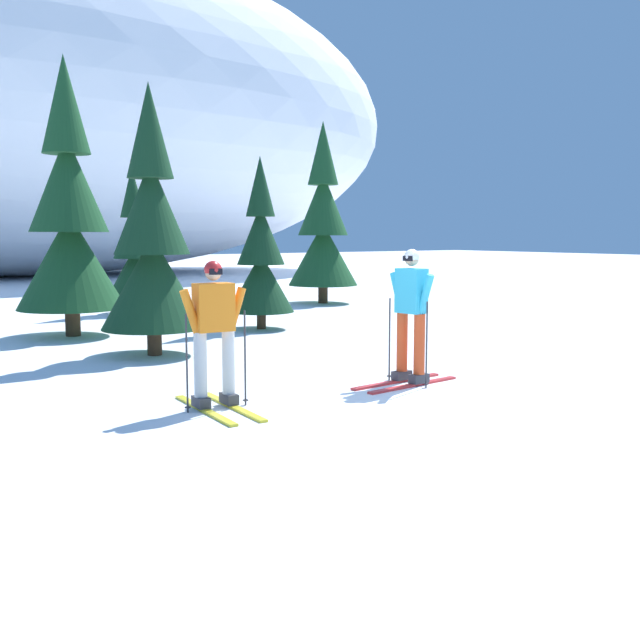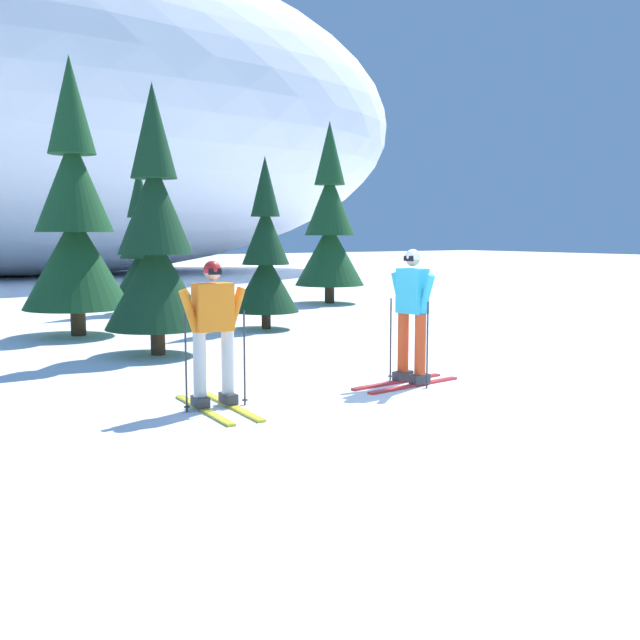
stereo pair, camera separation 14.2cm
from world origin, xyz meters
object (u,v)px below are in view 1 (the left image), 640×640
skier_orange_jacket (214,331)px  pine_tree_center_left (152,243)px  pine_tree_far_left (69,221)px  pine_tree_far_right (323,228)px  pine_tree_center_right (261,257)px  pine_tree_center (134,252)px  skier_cyan_jacket (411,314)px

skier_orange_jacket → pine_tree_center_left: 4.26m
pine_tree_far_left → pine_tree_far_right: size_ratio=1.04×
pine_tree_center_right → pine_tree_far_right: 6.19m
pine_tree_center_left → pine_tree_far_right: bearing=38.8°
pine_tree_far_left → pine_tree_far_right: 8.70m
pine_tree_center_right → pine_tree_center: bearing=103.0°
skier_orange_jacket → pine_tree_far_left: pine_tree_far_left is taller
skier_orange_jacket → pine_tree_far_left: 7.36m
skier_cyan_jacket → pine_tree_far_right: bearing=60.9°
skier_cyan_jacket → pine_tree_center_right: (1.31, 6.26, 0.57)m
skier_orange_jacket → skier_cyan_jacket: skier_cyan_jacket is taller
pine_tree_far_right → skier_cyan_jacket: bearing=-119.1°
pine_tree_far_left → pine_tree_center: 4.35m
skier_cyan_jacket → pine_tree_far_left: (-2.34, 7.41, 1.32)m
pine_tree_center → pine_tree_far_right: (5.56, -0.38, 0.63)m
skier_cyan_jacket → pine_tree_center_left: pine_tree_center_left is taller
pine_tree_center_left → pine_tree_center_right: pine_tree_center_left is taller
pine_tree_far_left → skier_cyan_jacket: bearing=-72.5°
pine_tree_far_left → pine_tree_center_right: bearing=-17.5°
skier_orange_jacket → pine_tree_center_left: bearing=77.4°
skier_cyan_jacket → pine_tree_center: pine_tree_center is taller
pine_tree_center_right → pine_tree_far_right: pine_tree_far_right is taller
pine_tree_far_left → pine_tree_far_right: (8.15, 3.04, -0.09)m
pine_tree_center_left → pine_tree_center_right: size_ratio=1.23×
pine_tree_center_left → pine_tree_far_left: bearing=97.5°
skier_orange_jacket → pine_tree_far_right: size_ratio=0.33×
skier_orange_jacket → pine_tree_far_right: 13.47m
skier_orange_jacket → pine_tree_center: 11.10m
pine_tree_far_left → pine_tree_center_right: pine_tree_far_left is taller
pine_tree_far_left → pine_tree_center: bearing=52.9°
skier_cyan_jacket → pine_tree_center_right: pine_tree_center_right is taller
pine_tree_center → pine_tree_far_right: 5.60m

